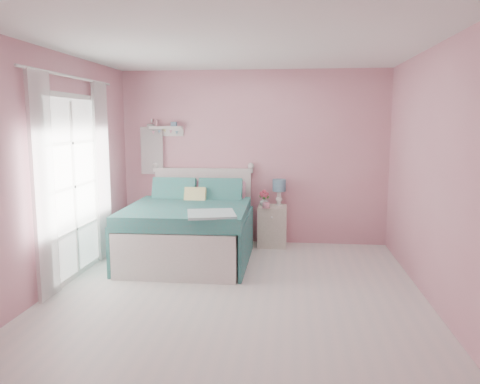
% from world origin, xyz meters
% --- Properties ---
extents(floor, '(4.50, 4.50, 0.00)m').
position_xyz_m(floor, '(0.00, 0.00, 0.00)').
color(floor, silver).
rests_on(floor, ground).
extents(room_shell, '(4.50, 4.50, 4.50)m').
position_xyz_m(room_shell, '(0.00, 0.00, 1.58)').
color(room_shell, '#CB8191').
rests_on(room_shell, floor).
extents(bed, '(1.59, 1.98, 1.14)m').
position_xyz_m(bed, '(-0.77, 1.26, 0.40)').
color(bed, silver).
rests_on(bed, floor).
extents(nightstand, '(0.42, 0.42, 0.60)m').
position_xyz_m(nightstand, '(0.30, 2.02, 0.30)').
color(nightstand, beige).
rests_on(nightstand, floor).
extents(table_lamp, '(0.20, 0.20, 0.39)m').
position_xyz_m(table_lamp, '(0.40, 2.08, 0.88)').
color(table_lamp, white).
rests_on(table_lamp, nightstand).
extents(vase, '(0.15, 0.15, 0.14)m').
position_xyz_m(vase, '(0.18, 2.02, 0.67)').
color(vase, silver).
rests_on(vase, nightstand).
extents(teacup, '(0.11, 0.11, 0.08)m').
position_xyz_m(teacup, '(0.22, 1.86, 0.65)').
color(teacup, pink).
rests_on(teacup, nightstand).
extents(roses, '(0.14, 0.11, 0.12)m').
position_xyz_m(roses, '(0.18, 2.01, 0.78)').
color(roses, '#D84967').
rests_on(roses, vase).
extents(wall_shelf, '(0.50, 0.15, 0.25)m').
position_xyz_m(wall_shelf, '(-1.32, 2.19, 1.73)').
color(wall_shelf, silver).
rests_on(wall_shelf, room_shell).
extents(hanging_dress, '(0.34, 0.03, 0.72)m').
position_xyz_m(hanging_dress, '(-1.55, 2.18, 1.40)').
color(hanging_dress, white).
rests_on(hanging_dress, room_shell).
extents(french_door, '(0.04, 1.32, 2.16)m').
position_xyz_m(french_door, '(-1.97, 0.40, 1.07)').
color(french_door, silver).
rests_on(french_door, floor).
extents(curtain_near, '(0.04, 0.40, 2.32)m').
position_xyz_m(curtain_near, '(-1.92, -0.34, 1.18)').
color(curtain_near, white).
rests_on(curtain_near, floor).
extents(curtain_far, '(0.04, 0.40, 2.32)m').
position_xyz_m(curtain_far, '(-1.92, 1.14, 1.18)').
color(curtain_far, white).
rests_on(curtain_far, floor).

